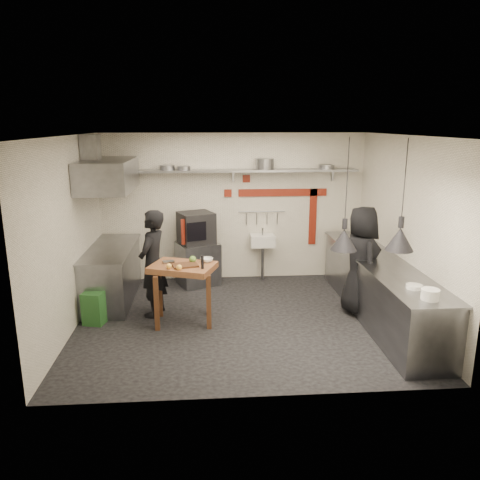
{
  "coord_description": "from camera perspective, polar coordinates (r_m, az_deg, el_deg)",
  "views": [
    {
      "loc": [
        -0.52,
        -6.72,
        2.98
      ],
      "look_at": [
        -0.0,
        0.3,
        1.21
      ],
      "focal_mm": 35.0,
      "sensor_mm": 36.0,
      "label": 1
    }
  ],
  "objects": [
    {
      "name": "wall_left",
      "position": [
        7.18,
        -20.12,
        0.54
      ],
      "size": [
        0.04,
        4.2,
        2.8
      ],
      "primitive_type": "cube",
      "color": "silver",
      "rests_on": "floor"
    },
    {
      "name": "hood_duct",
      "position": [
        7.99,
        -17.76,
        10.39
      ],
      "size": [
        0.28,
        0.28,
        0.5
      ],
      "primitive_type": "cube",
      "color": "slate",
      "rests_on": "ceiling"
    },
    {
      "name": "counter_left",
      "position": [
        8.33,
        -15.34,
        -4.07
      ],
      "size": [
        0.7,
        1.9,
        0.9
      ],
      "primitive_type": "cube",
      "color": "slate",
      "rests_on": "floor"
    },
    {
      "name": "bowl",
      "position": [
        7.13,
        -4.07,
        -2.43
      ],
      "size": [
        0.19,
        0.19,
        0.06
      ],
      "primitive_type": "imported",
      "rotation": [
        0.0,
        0.0,
        0.0
      ],
      "color": "silver",
      "rests_on": "prep_table"
    },
    {
      "name": "pan_mid_left",
      "position": [
        8.68,
        -6.85,
        8.71
      ],
      "size": [
        0.28,
        0.28,
        0.07
      ],
      "primitive_type": "cylinder",
      "rotation": [
        0.0,
        0.0,
        0.19
      ],
      "color": "slate",
      "rests_on": "back_shelf"
    },
    {
      "name": "pan_far_left",
      "position": [
        8.7,
        -8.86,
        8.73
      ],
      "size": [
        0.34,
        0.34,
        0.09
      ],
      "primitive_type": "cylinder",
      "rotation": [
        0.0,
        0.0,
        -0.28
      ],
      "color": "slate",
      "rests_on": "back_shelf"
    },
    {
      "name": "green_bin",
      "position": [
        7.5,
        -17.28,
        -7.87
      ],
      "size": [
        0.37,
        0.37,
        0.5
      ],
      "primitive_type": "cube",
      "rotation": [
        0.0,
        0.0,
        -0.24
      ],
      "color": "#215321",
      "rests_on": "floor"
    },
    {
      "name": "stock_pot",
      "position": [
        8.74,
        3.05,
        9.26
      ],
      "size": [
        0.41,
        0.41,
        0.2
      ],
      "primitive_type": "cylinder",
      "rotation": [
        0.0,
        0.0,
        -0.23
      ],
      "color": "slate",
      "rests_on": "back_shelf"
    },
    {
      "name": "sink_drain",
      "position": [
        9.05,
        2.75,
        -2.83
      ],
      "size": [
        0.06,
        0.06,
        0.66
      ],
      "primitive_type": "cylinder",
      "color": "slate",
      "rests_on": "floor"
    },
    {
      "name": "wall_right",
      "position": [
        7.53,
        19.53,
        1.2
      ],
      "size": [
        0.04,
        4.2,
        2.8
      ],
      "primitive_type": "cube",
      "color": "silver",
      "rests_on": "floor"
    },
    {
      "name": "shelf_bracket_mid",
      "position": [
        8.85,
        -0.84,
        7.91
      ],
      "size": [
        0.04,
        0.06,
        0.24
      ],
      "primitive_type": "cube",
      "color": "slate",
      "rests_on": "wall_back"
    },
    {
      "name": "oven_stand",
      "position": [
        8.86,
        -5.16,
        -2.85
      ],
      "size": [
        0.89,
        0.86,
        0.8
      ],
      "primitive_type": "cube",
      "rotation": [
        0.0,
        0.0,
        0.39
      ],
      "color": "slate",
      "rests_on": "floor"
    },
    {
      "name": "veg_ball",
      "position": [
        7.1,
        -5.79,
        -2.37
      ],
      "size": [
        0.14,
        0.14,
        0.11
      ],
      "primitive_type": "sphere",
      "rotation": [
        0.0,
        0.0,
        0.39
      ],
      "color": "#57842F",
      "rests_on": "prep_table"
    },
    {
      "name": "oven_glass",
      "position": [
        8.37,
        -5.3,
        1.03
      ],
      "size": [
        0.34,
        0.15,
        0.34
      ],
      "primitive_type": "cube",
      "rotation": [
        0.0,
        0.0,
        0.39
      ],
      "color": "black",
      "rests_on": "oven_door"
    },
    {
      "name": "heat_lamp_near",
      "position": [
        6.37,
        12.84,
        5.36
      ],
      "size": [
        0.46,
        0.46,
        1.51
      ],
      "primitive_type": null,
      "rotation": [
        0.0,
        0.0,
        -0.39
      ],
      "color": "black",
      "rests_on": "ceiling"
    },
    {
      "name": "ceiling",
      "position": [
        6.74,
        0.21,
        12.61
      ],
      "size": [
        5.0,
        5.0,
        0.0
      ],
      "primitive_type": "plane",
      "color": "beige",
      "rests_on": "floor"
    },
    {
      "name": "wall_back",
      "position": [
        8.97,
        -0.84,
        3.99
      ],
      "size": [
        5.0,
        0.04,
        2.8
      ],
      "primitive_type": "cube",
      "color": "silver",
      "rests_on": "floor"
    },
    {
      "name": "shelf_bracket_left",
      "position": [
        8.94,
        -13.19,
        7.6
      ],
      "size": [
        0.04,
        0.06,
        0.24
      ],
      "primitive_type": "cube",
      "color": "slate",
      "rests_on": "wall_back"
    },
    {
      "name": "oven_door",
      "position": [
        8.45,
        -5.55,
        1.15
      ],
      "size": [
        0.48,
        0.22,
        0.46
      ],
      "primitive_type": "cube",
      "rotation": [
        0.0,
        0.0,
        0.39
      ],
      "color": "maroon",
      "rests_on": "combi_oven"
    },
    {
      "name": "red_tile_b",
      "position": [
        8.9,
        -1.48,
        5.73
      ],
      "size": [
        0.14,
        0.02,
        0.14
      ],
      "primitive_type": "cube",
      "color": "maroon",
      "rests_on": "wall_back"
    },
    {
      "name": "chef_right",
      "position": [
        7.6,
        14.52,
        -2.47
      ],
      "size": [
        0.64,
        0.9,
        1.73
      ],
      "primitive_type": "imported",
      "rotation": [
        0.0,
        0.0,
        1.68
      ],
      "color": "black",
      "rests_on": "floor"
    },
    {
      "name": "heat_lamp_far",
      "position": [
        6.11,
        19.31,
        5.11
      ],
      "size": [
        0.44,
        0.44,
        1.39
      ],
      "primitive_type": null,
      "rotation": [
        0.0,
        0.0,
        0.3
      ],
      "color": "black",
      "rests_on": "ceiling"
    },
    {
      "name": "chef_left",
      "position": [
        7.42,
        -10.58,
        -2.83
      ],
      "size": [
        0.59,
        0.72,
        1.69
      ],
      "primitive_type": "imported",
      "rotation": [
        0.0,
        0.0,
        -1.91
      ],
      "color": "black",
      "rests_on": "floor"
    },
    {
      "name": "hand_sink",
      "position": [
        8.98,
        2.75,
        -0.07
      ],
      "size": [
        0.46,
        0.34,
        0.22
      ],
      "primitive_type": "cube",
      "color": "silver",
      "rests_on": "wall_back"
    },
    {
      "name": "extractor_hood",
      "position": [
        7.97,
        -15.78,
        7.63
      ],
      "size": [
        0.78,
        1.6,
        0.5
      ],
      "primitive_type": "cube",
      "color": "slate",
      "rests_on": "ceiling"
    },
    {
      "name": "pepper_mill",
      "position": [
        6.79,
        -4.6,
        -2.7
      ],
      "size": [
        0.05,
        0.05,
        0.2
      ],
      "primitive_type": "cylinder",
      "rotation": [
        0.0,
        0.0,
        -0.16
      ],
      "color": "black",
      "rests_on": "prep_table"
    },
    {
      "name": "red_band_vert",
      "position": [
        9.21,
        8.86,
        2.82
      ],
      "size": [
        0.14,
        0.02,
        1.1
      ],
      "primitive_type": "cube",
      "color": "maroon",
      "rests_on": "wall_back"
    },
    {
      "name": "shelf_bracket_right",
      "position": [
        9.16,
        11.22,
        7.85
      ],
      "size": [
        0.04,
        0.06,
        0.24
      ],
      "primitive_type": "cube",
      "color": "slate",
      "rests_on": "wall_back"
    },
    {
      "name": "floor",
      "position": [
        7.36,
        0.19,
        -9.73
      ],
      "size": [
        5.0,
        5.0,
        0.0
      ],
      "primitive_type": "plane",
      "color": "black",
      "rests_on": "ground"
    },
    {
      "name": "pan_right",
      "position": [
        8.96,
        10.5,
        8.78
      ],
      "size": [
        0.38,
        0.38,
        0.08
      ],
      "primitive_type": "cylinder",
      "rotation": [
        0.0,
        0.0,
        0.4
      ],
      "color": "slate",
      "rests_on": "back_shelf"
    },
    {
      "name": "sink_tap",
      "position": [
        8.93,
        2.77,
        1.05
      ],
      "size": [
        0.03,
        0.03,
        0.14
      ],
      "primitive_type": "cylinder",
      "color": "slate",
      "rests_on": "hand_sink"
    },
    {
      "name": "counter_right_top",
      "position": [
        7.52,
        16.79,
        -2.43
      ],
      "size": [
        0.76,
        3.9,
        0.03
      ],
      "primitive_type": "cube",
      "color": "slate",
      "rests_on": "counter_right"
    },
    {
      "name": "red_band_horiz",
      "position": [
        9.01,
        5.24,
        5.78
      ],
      "size": [
        1.7,
        0.02,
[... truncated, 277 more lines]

